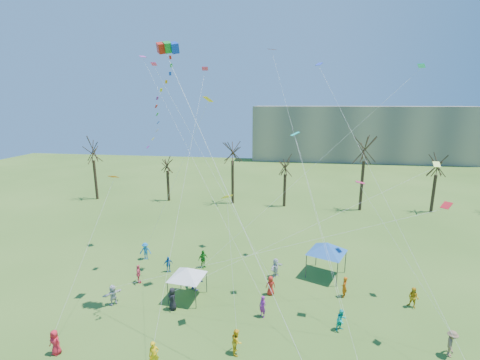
# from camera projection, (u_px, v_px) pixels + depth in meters

# --- Properties ---
(distant_building) EXTENTS (60.00, 14.00, 15.00)m
(distant_building) POSITION_uv_depth(u_px,v_px,m) (361.00, 133.00, 94.00)
(distant_building) COLOR gray
(distant_building) RESTS_ON ground
(bare_tree_row) EXTENTS (68.93, 7.51, 11.84)m
(bare_tree_row) POSITION_uv_depth(u_px,v_px,m) (286.00, 161.00, 51.44)
(bare_tree_row) COLOR black
(bare_tree_row) RESTS_ON ground
(big_box_kite) EXTENTS (5.93, 5.03, 21.71)m
(big_box_kite) POSITION_uv_depth(u_px,v_px,m) (163.00, 105.00, 22.46)
(big_box_kite) COLOR red
(big_box_kite) RESTS_ON ground
(canopy_tent_white) EXTENTS (3.71, 3.71, 2.80)m
(canopy_tent_white) POSITION_uv_depth(u_px,v_px,m) (187.00, 272.00, 27.57)
(canopy_tent_white) COLOR #3F3F44
(canopy_tent_white) RESTS_ON ground
(canopy_tent_blue) EXTENTS (4.09, 4.09, 3.33)m
(canopy_tent_blue) POSITION_uv_depth(u_px,v_px,m) (327.00, 248.00, 31.19)
(canopy_tent_blue) COLOR #3F3F44
(canopy_tent_blue) RESTS_ON ground
(festival_crowd) EXTENTS (26.43, 15.14, 1.85)m
(festival_crowd) POSITION_uv_depth(u_px,v_px,m) (239.00, 296.00, 26.81)
(festival_crowd) COLOR red
(festival_crowd) RESTS_ON ground
(small_kites_aloft) EXTENTS (27.31, 16.21, 30.85)m
(small_kites_aloft) POSITION_uv_depth(u_px,v_px,m) (261.00, 131.00, 27.30)
(small_kites_aloft) COLOR #DC5A0B
(small_kites_aloft) RESTS_ON ground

